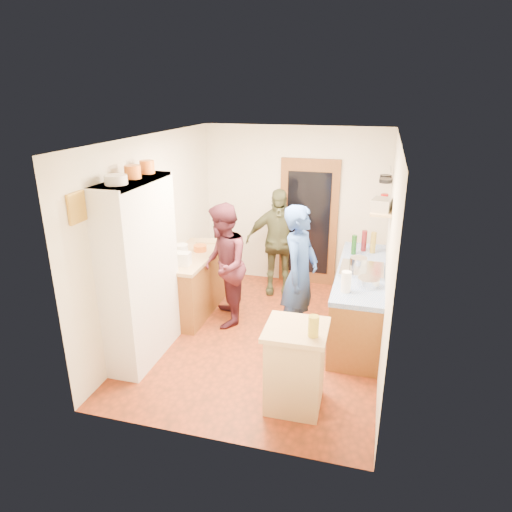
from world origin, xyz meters
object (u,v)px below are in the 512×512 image
at_px(island_base, 295,369).
at_px(person_hob, 301,276).
at_px(person_left, 225,265).
at_px(person_back, 278,242).
at_px(right_counter_base, 359,302).
at_px(hutch_body, 140,272).

relative_size(island_base, person_hob, 0.48).
bearing_deg(person_left, person_back, 138.36).
distance_m(right_counter_base, person_hob, 0.98).
relative_size(hutch_body, right_counter_base, 1.00).
height_order(island_base, person_back, person_back).
height_order(hutch_body, island_base, hutch_body).
distance_m(hutch_body, right_counter_base, 2.90).
bearing_deg(person_back, hutch_body, -128.49).
relative_size(hutch_body, island_base, 2.56).
bearing_deg(right_counter_base, island_base, -106.94).
bearing_deg(person_left, right_counter_base, 77.73).
bearing_deg(person_hob, person_back, 35.65).
height_order(island_base, person_left, person_left).
bearing_deg(person_hob, island_base, -160.24).
distance_m(hutch_body, person_back, 2.54).
height_order(hutch_body, right_counter_base, hutch_body).
bearing_deg(right_counter_base, person_back, 144.63).
relative_size(hutch_body, person_back, 1.29).
bearing_deg(right_counter_base, person_left, -173.30).
height_order(person_hob, person_left, person_hob).
relative_size(right_counter_base, person_hob, 1.22).
xyz_separation_m(right_counter_base, person_hob, (-0.73, -0.44, 0.48)).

